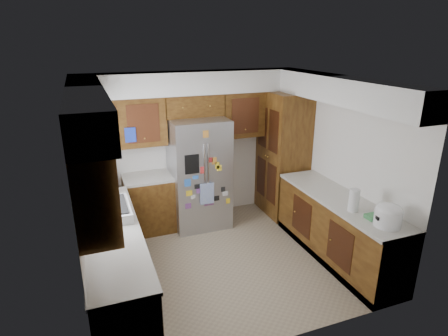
{
  "coord_description": "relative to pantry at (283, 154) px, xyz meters",
  "views": [
    {
      "loc": [
        -1.64,
        -4.28,
        2.98
      ],
      "look_at": [
        0.11,
        0.35,
        1.26
      ],
      "focal_mm": 30.0,
      "sensor_mm": 36.0,
      "label": 1
    }
  ],
  "objects": [
    {
      "name": "sink_assembly",
      "position": [
        -3.0,
        -1.05,
        -0.09
      ],
      "size": [
        0.52,
        0.7,
        0.37
      ],
      "color": "silver",
      "rests_on": "left_counter_run"
    },
    {
      "name": "fridge_top_items",
      "position": [
        -1.44,
        0.28,
        1.19
      ],
      "size": [
        0.79,
        0.3,
        0.24
      ],
      "color": "#103BB8",
      "rests_on": "bridge_cabinet"
    },
    {
      "name": "left_counter_run",
      "position": [
        -2.86,
        -1.12,
        -0.65
      ],
      "size": [
        1.36,
        3.2,
        0.92
      ],
      "color": "#3E200C",
      "rests_on": "ground"
    },
    {
      "name": "fridge",
      "position": [
        -1.5,
        0.05,
        -0.17
      ],
      "size": [
        0.9,
        0.79,
        1.8
      ],
      "color": "#9C9BA0",
      "rests_on": "ground"
    },
    {
      "name": "paper_towel",
      "position": [
        -0.11,
        -2.01,
        -0.01
      ],
      "size": [
        0.13,
        0.13,
        0.29
      ],
      "primitive_type": "cylinder",
      "color": "white",
      "rests_on": "right_counter_run"
    },
    {
      "name": "rice_cooker",
      "position": [
        -0.0,
        -2.47,
        -0.01
      ],
      "size": [
        0.32,
        0.31,
        0.27
      ],
      "color": "white",
      "rests_on": "right_counter_run"
    },
    {
      "name": "right_counter_run",
      "position": [
        0.0,
        -1.62,
        -0.65
      ],
      "size": [
        0.63,
        2.25,
        0.92
      ],
      "color": "#3E200C",
      "rests_on": "ground"
    },
    {
      "name": "pantry",
      "position": [
        0.0,
        0.0,
        0.0
      ],
      "size": [
        0.6,
        0.9,
        2.15
      ],
      "primitive_type": "cube",
      "color": "#3E200C",
      "rests_on": "ground"
    },
    {
      "name": "room_shell",
      "position": [
        -1.61,
        -0.79,
        0.75
      ],
      "size": [
        3.64,
        3.24,
        2.52
      ],
      "color": "white",
      "rests_on": "ground"
    },
    {
      "name": "floor",
      "position": [
        -1.5,
        -1.15,
        -1.07
      ],
      "size": [
        3.6,
        3.6,
        0.0
      ],
      "primitive_type": "plane",
      "color": "tan",
      "rests_on": "ground"
    },
    {
      "name": "bridge_cabinet",
      "position": [
        -1.5,
        0.28,
        0.9
      ],
      "size": [
        0.96,
        0.34,
        0.35
      ],
      "primitive_type": "cube",
      "color": "#3E200C",
      "rests_on": "fridge"
    },
    {
      "name": "left_counter_clutter",
      "position": [
        -2.98,
        -0.32,
        -0.02
      ],
      "size": [
        0.32,
        0.84,
        0.38
      ],
      "color": "black",
      "rests_on": "left_counter_run"
    }
  ]
}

